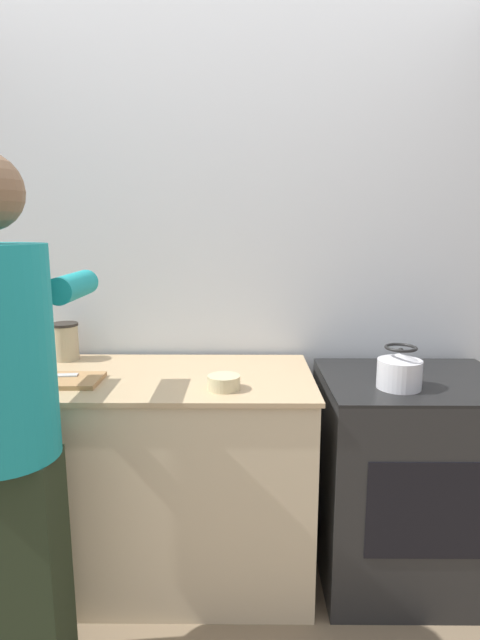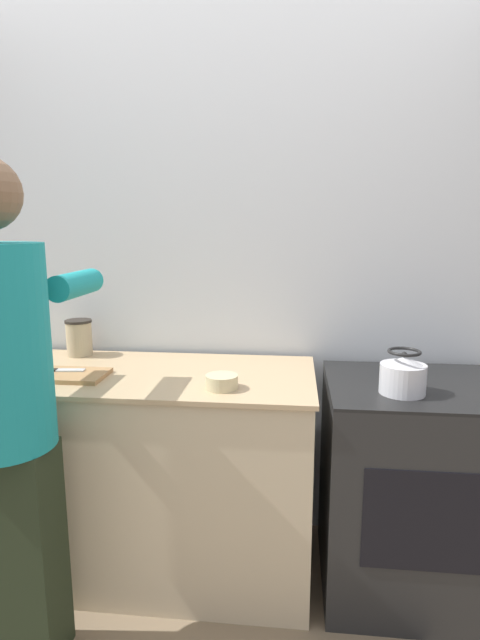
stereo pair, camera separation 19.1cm
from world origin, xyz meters
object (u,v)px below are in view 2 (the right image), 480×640
knife (61,370)px  canister_jar (79,338)px  person (4,402)px  bowl_prep (222,382)px  cutting_board (61,375)px  oven (417,487)px  kettle (403,375)px

knife → canister_jar: size_ratio=1.08×
canister_jar → knife: bearing=-79.7°
person → canister_jar: bearing=95.8°
bowl_prep → cutting_board: bearing=173.6°
oven → bowl_prep: (-0.79, -0.17, 0.48)m
canister_jar → person: bearing=-84.2°
kettle → cutting_board: bearing=179.1°
canister_jar → cutting_board: bearing=-78.2°
bowl_prep → canister_jar: 0.86m
cutting_board → bowl_prep: bowl_prep is taller
kettle → person: bearing=-163.8°
cutting_board → canister_jar: 0.36m
person → kettle: 1.40m
oven → cutting_board: (-1.46, -0.10, 0.46)m
oven → kettle: (-0.11, -0.12, 0.51)m
person → knife: person is taller
cutting_board → canister_jar: (-0.07, 0.34, 0.08)m
canister_jar → oven: bearing=-9.1°
oven → person: (-1.45, -0.51, 0.49)m
oven → knife: size_ratio=4.77×
knife → oven: bearing=-3.5°
oven → knife: knife is taller
person → bowl_prep: person is taller
person → knife: 0.44m
knife → bowl_prep: size_ratio=1.50×
cutting_board → knife: (-0.01, 0.03, 0.01)m
kettle → canister_jar: bearing=165.5°
oven → canister_jar: bearing=170.9°
knife → bowl_prep: 0.69m
oven → kettle: bearing=-133.1°
person → kettle: person is taller
oven → bowl_prep: size_ratio=7.17×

